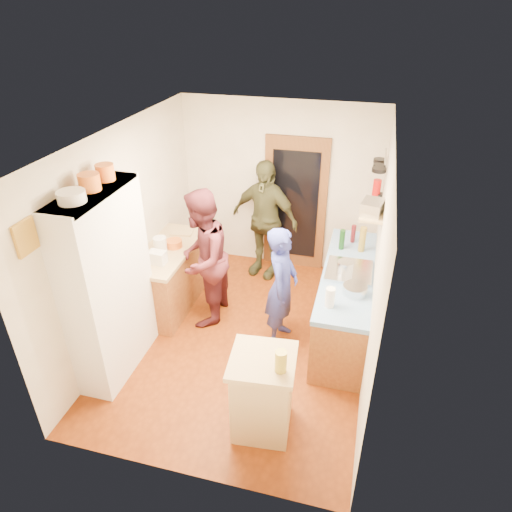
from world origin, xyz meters
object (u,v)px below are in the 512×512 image
at_px(right_counter_base, 345,303).
at_px(hutch_body, 109,285).
at_px(person_back, 265,220).
at_px(person_left, 206,258).
at_px(person_hob, 284,288).
at_px(island_base, 262,395).

bearing_deg(right_counter_base, hutch_body, -152.53).
bearing_deg(person_back, person_left, -94.52).
bearing_deg(hutch_body, person_left, 57.94).
bearing_deg(hutch_body, person_hob, 27.00).
distance_m(island_base, person_left, 2.03).
bearing_deg(hutch_body, island_base, -14.65).
xyz_separation_m(person_left, person_back, (0.47, 1.29, -0.00)).
bearing_deg(hutch_body, person_back, 64.12).
bearing_deg(island_base, person_hob, 93.49).
xyz_separation_m(island_base, person_hob, (-0.08, 1.38, 0.35)).
height_order(island_base, person_left, person_left).
bearing_deg(person_left, person_hob, 76.71).
height_order(person_hob, person_back, person_back).
bearing_deg(person_left, right_counter_base, 93.99).
bearing_deg(hutch_body, right_counter_base, 27.47).
bearing_deg(right_counter_base, island_base, -109.95).
relative_size(hutch_body, person_left, 1.19).
bearing_deg(right_counter_base, person_back, 140.36).
relative_size(hutch_body, person_back, 1.20).
bearing_deg(person_back, right_counter_base, -24.23).
distance_m(person_hob, person_left, 1.10).
height_order(right_counter_base, person_hob, person_hob).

